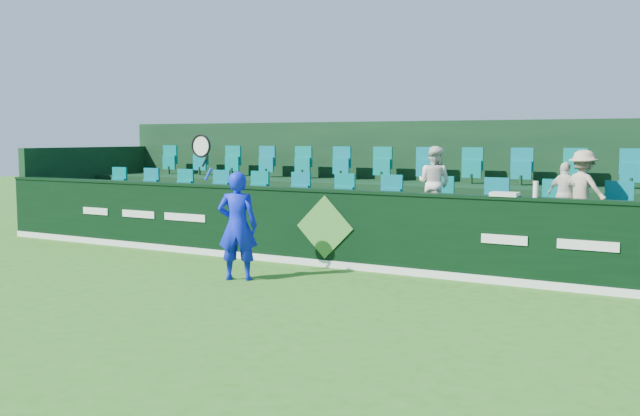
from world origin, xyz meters
The scene contains 13 objects.
ground centered at (0.00, 0.00, 0.00)m, with size 60.00×60.00×0.00m, color #2A6818.
sponsor_hoarding centered at (0.00, 4.00, 0.67)m, with size 16.00×0.25×1.35m.
stand_tier_front centered at (0.00, 5.10, 0.40)m, with size 16.00×2.00×0.80m, color black.
stand_tier_back centered at (0.00, 7.00, 0.65)m, with size 16.00×1.80×1.30m, color black.
stand_rear centered at (0.00, 7.44, 1.22)m, with size 16.00×4.10×2.60m.
seat_row_front centered at (0.00, 5.50, 1.10)m, with size 13.50×0.50×0.60m, color #026E68.
seat_row_back centered at (0.00, 7.30, 1.60)m, with size 13.50×0.50×0.60m, color #026E68.
tennis_player centered at (-0.68, 2.26, 0.87)m, with size 1.25×0.63×2.37m.
spectator_left centered at (1.52, 5.12, 1.44)m, with size 0.63×0.49×1.29m, color white.
spectator_middle centered at (3.74, 5.12, 1.32)m, with size 0.61×0.26×1.05m, color white.
spectator_right centered at (4.01, 5.12, 1.42)m, with size 0.80×0.46×1.24m, color tan.
towel centered at (3.06, 4.00, 1.38)m, with size 0.41×0.27×0.06m, color silver.
drinks_bottle centered at (3.52, 4.00, 1.47)m, with size 0.08×0.08×0.24m, color white.
Camera 1 is at (5.87, -6.79, 2.24)m, focal length 40.00 mm.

